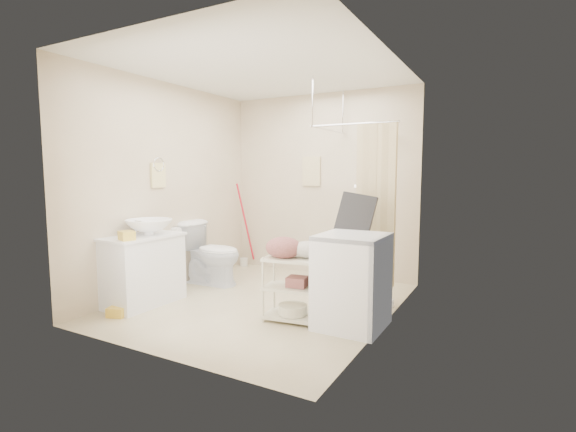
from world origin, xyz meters
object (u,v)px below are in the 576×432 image
vanity (144,270)px  laundry_rack (293,283)px  toilet (211,253)px  washing_machine (352,281)px

vanity → laundry_rack: bearing=12.4°
toilet → washing_machine: 2.26m
washing_machine → toilet: bearing=165.7°
toilet → vanity: bearing=171.1°
vanity → toilet: toilet is taller
vanity → laundry_rack: vanity is taller
vanity → laundry_rack: size_ratio=1.15×
vanity → washing_machine: washing_machine is taller
toilet → laundry_rack: (1.61, -0.72, -0.03)m
washing_machine → laundry_rack: washing_machine is taller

